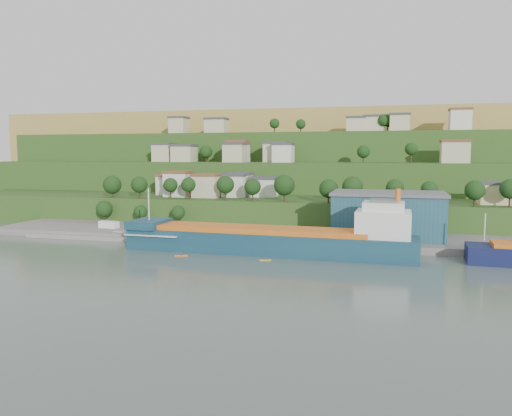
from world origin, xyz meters
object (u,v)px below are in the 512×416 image
(cargo_ship_near, at_px, (276,241))
(warehouse, at_px, (388,214))
(caravan, at_px, (109,226))
(kayak_orange, at_px, (181,255))

(cargo_ship_near, bearing_deg, warehouse, 39.21)
(cargo_ship_near, relative_size, warehouse, 2.42)
(caravan, bearing_deg, warehouse, 11.28)
(caravan, xyz_separation_m, kayak_orange, (35.95, -26.16, -2.44))
(kayak_orange, bearing_deg, cargo_ship_near, 2.60)
(cargo_ship_near, distance_m, caravan, 60.53)
(warehouse, distance_m, kayak_orange, 58.98)
(warehouse, height_order, caravan, warehouse)
(cargo_ship_near, height_order, warehouse, cargo_ship_near)
(warehouse, xyz_separation_m, kayak_orange, (-49.72, -30.64, -8.19))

